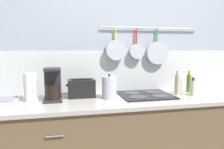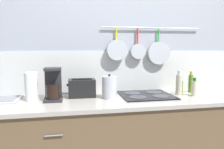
{
  "view_description": "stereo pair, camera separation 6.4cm",
  "coord_description": "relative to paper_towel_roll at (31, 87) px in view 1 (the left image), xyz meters",
  "views": [
    {
      "loc": [
        -0.73,
        -2.0,
        1.41
      ],
      "look_at": [
        -0.29,
        0.0,
        1.15
      ],
      "focal_mm": 35.0,
      "sensor_mm": 36.0,
      "label": 1
    },
    {
      "loc": [
        -0.67,
        -2.01,
        1.41
      ],
      "look_at": [
        -0.29,
        0.0,
        1.15
      ],
      "focal_mm": 35.0,
      "sensor_mm": 36.0,
      "label": 2
    }
  ],
  "objects": [
    {
      "name": "kettle",
      "position": [
        0.73,
        -0.04,
        -0.02
      ],
      "size": [
        0.15,
        0.15,
        0.24
      ],
      "color": "#B7BABF",
      "rests_on": "countertop"
    },
    {
      "name": "bottle_olive_oil",
      "position": [
        1.6,
        -0.11,
        -0.05
      ],
      "size": [
        0.05,
        0.05,
        0.19
      ],
      "color": "#BFB799",
      "rests_on": "countertop"
    },
    {
      "name": "paper_towel_roll",
      "position": [
        0.0,
        0.0,
        0.0
      ],
      "size": [
        0.12,
        0.12,
        0.26
      ],
      "color": "white",
      "rests_on": "countertop"
    },
    {
      "name": "countertop",
      "position": [
        1.03,
        -0.09,
        -0.15
      ],
      "size": [
        3.3,
        0.66,
        0.03
      ],
      "color": "#A59E93",
      "rests_on": "cabinet_base"
    },
    {
      "name": "bottle_sesame_oil",
      "position": [
        1.47,
        -0.04,
        -0.02
      ],
      "size": [
        0.06,
        0.06,
        0.25
      ],
      "color": "#BFB799",
      "rests_on": "countertop"
    },
    {
      "name": "coffee_maker",
      "position": [
        0.2,
        -0.01,
        -0.0
      ],
      "size": [
        0.17,
        0.2,
        0.31
      ],
      "color": "#262628",
      "rests_on": "countertop"
    },
    {
      "name": "bottle_hot_sauce",
      "position": [
        1.53,
        0.05,
        -0.06
      ],
      "size": [
        0.05,
        0.05,
        0.16
      ],
      "color": "#4C721E",
      "rests_on": "countertop"
    },
    {
      "name": "cooktop",
      "position": [
        1.12,
        -0.01,
        -0.13
      ],
      "size": [
        0.52,
        0.47,
        0.01
      ],
      "color": "black",
      "rests_on": "countertop"
    },
    {
      "name": "toaster",
      "position": [
        0.47,
        0.06,
        -0.04
      ],
      "size": [
        0.28,
        0.16,
        0.18
      ],
      "color": "black",
      "rests_on": "countertop"
    },
    {
      "name": "cabinet_base",
      "position": [
        1.03,
        -0.09,
        -0.61
      ],
      "size": [
        3.26,
        0.64,
        0.88
      ],
      "color": "brown",
      "rests_on": "ground_plane"
    },
    {
      "name": "bottle_cooking_wine",
      "position": [
        1.66,
        0.07,
        -0.03
      ],
      "size": [
        0.05,
        0.05,
        0.23
      ],
      "color": "#4C721E",
      "rests_on": "countertop"
    },
    {
      "name": "wall_back",
      "position": [
        1.03,
        0.28,
        0.23
      ],
      "size": [
        7.2,
        0.15,
        2.6
      ],
      "color": "#999EA8",
      "rests_on": "ground_plane"
    }
  ]
}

